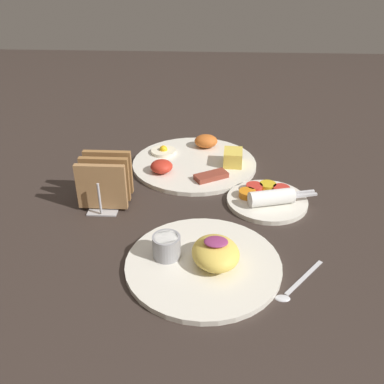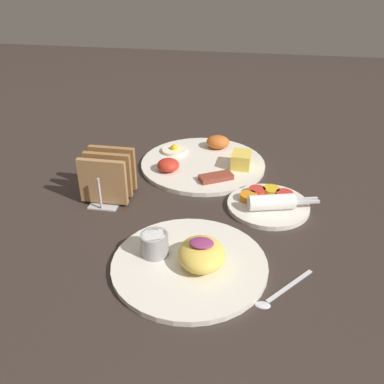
{
  "view_description": "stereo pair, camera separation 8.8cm",
  "coord_description": "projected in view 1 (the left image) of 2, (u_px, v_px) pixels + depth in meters",
  "views": [
    {
      "loc": [
        0.01,
        -0.72,
        0.47
      ],
      "look_at": [
        -0.03,
        0.04,
        0.03
      ],
      "focal_mm": 40.0,
      "sensor_mm": 36.0,
      "label": 1
    },
    {
      "loc": [
        0.1,
        -0.71,
        0.47
      ],
      "look_at": [
        -0.03,
        0.04,
        0.03
      ],
      "focal_mm": 40.0,
      "sensor_mm": 36.0,
      "label": 2
    }
  ],
  "objects": [
    {
      "name": "toast_rack",
      "position": [
        105.0,
        181.0,
        0.88
      ],
      "size": [
        0.1,
        0.12,
        0.1
      ],
      "color": "#B7B7BC",
      "rests_on": "ground_plane"
    },
    {
      "name": "plate_condiments",
      "position": [
        267.0,
        198.0,
        0.9
      ],
      "size": [
        0.19,
        0.17,
        0.04
      ],
      "color": "silver",
      "rests_on": "ground_plane"
    },
    {
      "name": "plate_breakfast",
      "position": [
        195.0,
        161.0,
        1.05
      ],
      "size": [
        0.3,
        0.3,
        0.05
      ],
      "color": "silver",
      "rests_on": "ground_plane"
    },
    {
      "name": "ground_plane",
      "position": [
        206.0,
        214.0,
        0.86
      ],
      "size": [
        3.0,
        3.0,
        0.0
      ],
      "primitive_type": "plane",
      "color": "#332823"
    },
    {
      "name": "teaspoon",
      "position": [
        294.0,
        286.0,
        0.68
      ],
      "size": [
        0.09,
        0.1,
        0.01
      ],
      "color": "silver",
      "rests_on": "ground_plane"
    },
    {
      "name": "plate_foreground",
      "position": [
        202.0,
        259.0,
        0.72
      ],
      "size": [
        0.26,
        0.26,
        0.06
      ],
      "color": "silver",
      "rests_on": "ground_plane"
    }
  ]
}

